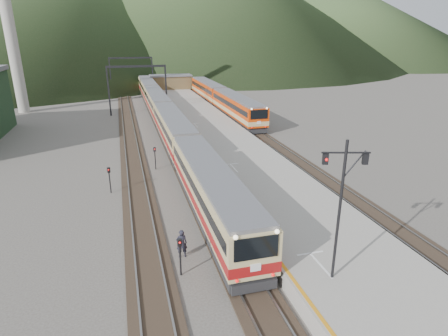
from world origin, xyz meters
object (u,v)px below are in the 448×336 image
object	(u,v)px
second_train	(221,98)
signal_mast	(341,198)
worker	(182,244)
main_train	(164,115)

from	to	relation	value
second_train	signal_mast	size ratio (longest dim) A/B	5.47
signal_mast	worker	bearing A→B (deg)	141.61
main_train	worker	xyz separation A→B (m)	(-2.96, -33.40, -1.02)
second_train	signal_mast	distance (m)	51.63
worker	second_train	bearing A→B (deg)	-107.00
main_train	second_train	world-z (taller)	second_train
second_train	signal_mast	world-z (taller)	signal_mast
main_train	signal_mast	bearing A→B (deg)	-84.36
signal_mast	worker	world-z (taller)	signal_mast
second_train	signal_mast	xyz separation A→B (m)	(-7.67, -50.94, 3.38)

